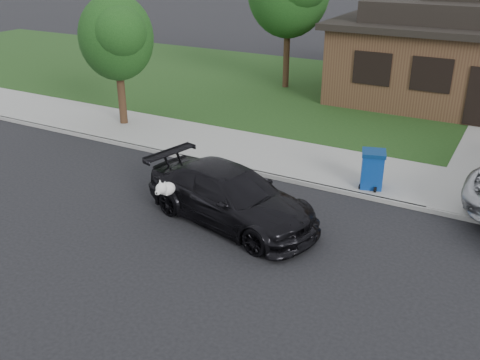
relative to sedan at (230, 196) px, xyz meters
The scene contains 7 objects.
ground 1.01m from the sedan, 64.01° to the right, with size 120.00×120.00×0.00m, color black.
sidewalk 4.38m from the sedan, 85.66° to the left, with size 60.00×3.00×0.12m, color gray.
curb 2.91m from the sedan, 83.37° to the left, with size 60.00×0.12×0.12m, color gray.
lawn 12.35m from the sedan, 88.47° to the left, with size 60.00×13.00×0.13m, color #193814.
sedan is the anchor object (origin of this frame).
recycling_bin 4.19m from the sedan, 53.61° to the left, with size 0.77×0.77×1.04m.
tree_2 8.73m from the sedan, 147.82° to the left, with size 2.73×2.60×4.59m.
Camera 1 is at (5.48, -9.31, 6.24)m, focal length 40.00 mm.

